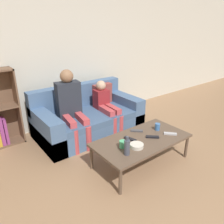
# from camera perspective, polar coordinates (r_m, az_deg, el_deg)

# --- Properties ---
(ground_plane) EXTENTS (22.00, 22.00, 0.00)m
(ground_plane) POSITION_cam_1_polar(r_m,az_deg,el_deg) (2.52, 22.24, -24.40)
(ground_plane) COLOR #997251
(wall_back) EXTENTS (12.00, 0.06, 2.60)m
(wall_back) POSITION_cam_1_polar(r_m,az_deg,el_deg) (3.96, -13.16, 14.97)
(wall_back) COLOR beige
(wall_back) RESTS_ON ground_plane
(couch) EXTENTS (1.72, 0.94, 0.78)m
(couch) POSITION_cam_1_polar(r_m,az_deg,el_deg) (3.75, -6.27, -1.55)
(couch) COLOR #4C6B93
(couch) RESTS_ON ground_plane
(coffee_table) EXTENTS (1.28, 0.66, 0.36)m
(coffee_table) POSITION_cam_1_polar(r_m,az_deg,el_deg) (2.91, 7.72, -7.49)
(coffee_table) COLOR brown
(coffee_table) RESTS_ON ground_plane
(person_adult) EXTENTS (0.41, 0.68, 1.13)m
(person_adult) POSITION_cam_1_polar(r_m,az_deg,el_deg) (3.39, -10.83, 2.36)
(person_adult) COLOR #C6474C
(person_adult) RESTS_ON ground_plane
(person_child) EXTENTS (0.27, 0.65, 0.87)m
(person_child) POSITION_cam_1_polar(r_m,az_deg,el_deg) (3.69, -1.64, 1.99)
(person_child) COLOR #C6474C
(person_child) RESTS_ON ground_plane
(cup_near) EXTENTS (0.07, 0.07, 0.10)m
(cup_near) POSITION_cam_1_polar(r_m,az_deg,el_deg) (3.15, 11.77, -3.79)
(cup_near) COLOR #3D70B2
(cup_near) RESTS_ON coffee_table
(cup_far) EXTENTS (0.08, 0.08, 0.09)m
(cup_far) POSITION_cam_1_polar(r_m,az_deg,el_deg) (2.67, 2.81, -8.39)
(cup_far) COLOR #4CB77A
(cup_far) RESTS_ON coffee_table
(tv_remote_0) EXTENTS (0.15, 0.15, 0.02)m
(tv_remote_0) POSITION_cam_1_polar(r_m,az_deg,el_deg) (3.07, 6.48, -4.88)
(tv_remote_0) COLOR #47474C
(tv_remote_0) RESTS_ON coffee_table
(tv_remote_1) EXTENTS (0.15, 0.16, 0.02)m
(tv_remote_1) POSITION_cam_1_polar(r_m,az_deg,el_deg) (3.08, 14.99, -5.50)
(tv_remote_1) COLOR #B7B7BC
(tv_remote_1) RESTS_ON coffee_table
(tv_remote_2) EXTENTS (0.16, 0.15, 0.02)m
(tv_remote_2) POSITION_cam_1_polar(r_m,az_deg,el_deg) (2.94, 10.52, -6.41)
(tv_remote_2) COLOR black
(tv_remote_2) RESTS_ON coffee_table
(tv_remote_3) EXTENTS (0.09, 0.18, 0.02)m
(tv_remote_3) POSITION_cam_1_polar(r_m,az_deg,el_deg) (2.86, 4.75, -7.04)
(tv_remote_3) COLOR black
(tv_remote_3) RESTS_ON coffee_table
(snack_bowl) EXTENTS (0.17, 0.17, 0.05)m
(snack_bowl) POSITION_cam_1_polar(r_m,az_deg,el_deg) (2.70, 6.47, -8.73)
(snack_bowl) COLOR beige
(snack_bowl) RESTS_ON coffee_table
(bottle) EXTENTS (0.07, 0.07, 0.23)m
(bottle) POSITION_cam_1_polar(r_m,az_deg,el_deg) (2.52, 3.94, -9.11)
(bottle) COLOR #424756
(bottle) RESTS_ON coffee_table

